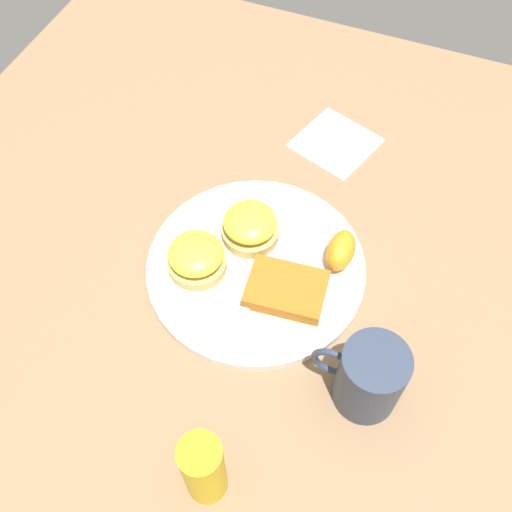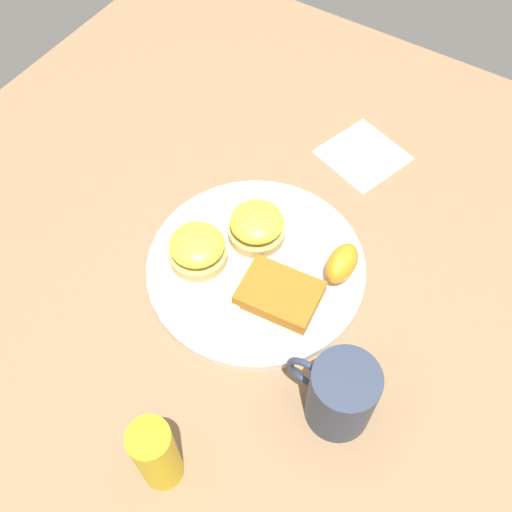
# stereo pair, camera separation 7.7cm
# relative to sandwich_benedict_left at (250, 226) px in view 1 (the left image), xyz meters

# --- Properties ---
(ground_plane) EXTENTS (1.10, 1.10, 0.00)m
(ground_plane) POSITION_rel_sandwich_benedict_left_xyz_m (-0.02, 0.04, -0.04)
(ground_plane) COLOR #846647
(plate) EXTENTS (0.29, 0.29, 0.01)m
(plate) POSITION_rel_sandwich_benedict_left_xyz_m (-0.02, 0.04, -0.03)
(plate) COLOR silver
(plate) RESTS_ON ground_plane
(sandwich_benedict_left) EXTENTS (0.08, 0.08, 0.05)m
(sandwich_benedict_left) POSITION_rel_sandwich_benedict_left_xyz_m (0.00, 0.00, 0.00)
(sandwich_benedict_left) COLOR tan
(sandwich_benedict_left) RESTS_ON plate
(sandwich_benedict_right) EXTENTS (0.08, 0.08, 0.05)m
(sandwich_benedict_right) POSITION_rel_sandwich_benedict_left_xyz_m (0.05, 0.07, 0.00)
(sandwich_benedict_right) COLOR tan
(sandwich_benedict_right) RESTS_ON plate
(hashbrown_patty) EXTENTS (0.11, 0.08, 0.02)m
(hashbrown_patty) POSITION_rel_sandwich_benedict_left_xyz_m (-0.08, 0.07, -0.01)
(hashbrown_patty) COLOR #A35E1A
(hashbrown_patty) RESTS_ON plate
(orange_wedge) EXTENTS (0.04, 0.06, 0.04)m
(orange_wedge) POSITION_rel_sandwich_benedict_left_xyz_m (-0.12, -0.01, 0.00)
(orange_wedge) COLOR orange
(orange_wedge) RESTS_ON plate
(fork) EXTENTS (0.06, 0.19, 0.00)m
(fork) POSITION_rel_sandwich_benedict_left_xyz_m (-0.04, 0.07, -0.02)
(fork) COLOR silver
(fork) RESTS_ON plate
(cup) EXTENTS (0.11, 0.08, 0.10)m
(cup) POSITION_rel_sandwich_benedict_left_xyz_m (-0.20, 0.15, 0.01)
(cup) COLOR #2D384C
(cup) RESTS_ON ground_plane
(napkin) EXTENTS (0.14, 0.14, 0.00)m
(napkin) POSITION_rel_sandwich_benedict_left_xyz_m (-0.05, -0.22, -0.03)
(napkin) COLOR white
(napkin) RESTS_ON ground_plane
(condiment_bottle) EXTENTS (0.04, 0.04, 0.12)m
(condiment_bottle) POSITION_rel_sandwich_benedict_left_xyz_m (-0.08, 0.31, 0.02)
(condiment_bottle) COLOR gold
(condiment_bottle) RESTS_ON ground_plane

